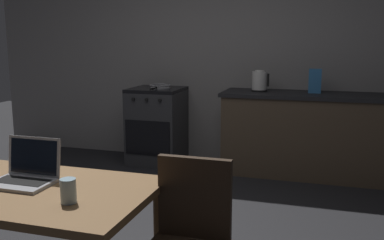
% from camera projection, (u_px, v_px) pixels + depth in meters
% --- Properties ---
extents(back_wall, '(6.40, 0.10, 2.78)m').
position_uv_depth(back_wall, '(236.00, 46.00, 5.12)').
color(back_wall, gray).
rests_on(back_wall, ground_plane).
extents(kitchen_counter, '(2.16, 0.64, 0.90)m').
position_uv_depth(kitchen_counter, '(322.00, 135.00, 4.66)').
color(kitchen_counter, '#4C3D2D').
rests_on(kitchen_counter, ground_plane).
extents(stove_oven, '(0.60, 0.62, 0.90)m').
position_uv_depth(stove_oven, '(157.00, 125.00, 5.21)').
color(stove_oven, '#2D2D30').
rests_on(stove_oven, ground_plane).
extents(dining_table, '(1.34, 0.77, 0.72)m').
position_uv_depth(dining_table, '(23.00, 200.00, 2.23)').
color(dining_table, brown).
rests_on(dining_table, ground_plane).
extents(chair, '(0.40, 0.40, 0.88)m').
position_uv_depth(chair, '(188.00, 237.00, 2.13)').
color(chair, '#2D2116').
rests_on(chair, ground_plane).
extents(laptop, '(0.32, 0.25, 0.23)m').
position_uv_depth(laptop, '(25.00, 174.00, 2.27)').
color(laptop, '#99999E').
rests_on(laptop, dining_table).
extents(electric_kettle, '(0.19, 0.17, 0.23)m').
position_uv_depth(electric_kettle, '(259.00, 81.00, 4.76)').
color(electric_kettle, black).
rests_on(electric_kettle, kitchen_counter).
extents(frying_pan, '(0.25, 0.43, 0.05)m').
position_uv_depth(frying_pan, '(160.00, 86.00, 5.08)').
color(frying_pan, gray).
rests_on(frying_pan, stove_oven).
extents(drinking_glass, '(0.07, 0.07, 0.11)m').
position_uv_depth(drinking_glass, '(68.00, 191.00, 1.99)').
color(drinking_glass, '#99B7C6').
rests_on(drinking_glass, dining_table).
extents(cereal_box, '(0.13, 0.05, 0.26)m').
position_uv_depth(cereal_box, '(315.00, 81.00, 4.61)').
color(cereal_box, '#3372B2').
rests_on(cereal_box, kitchen_counter).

